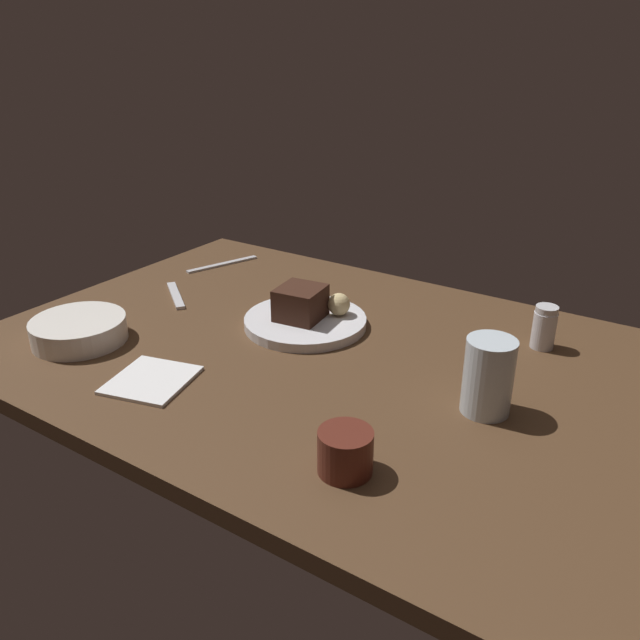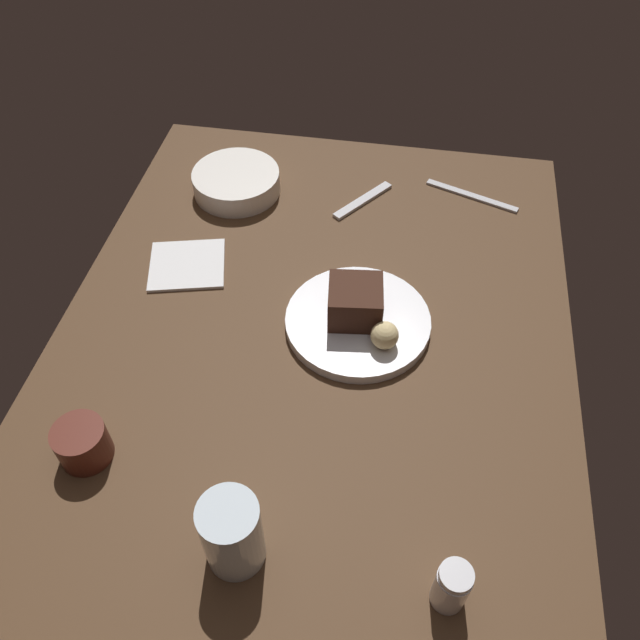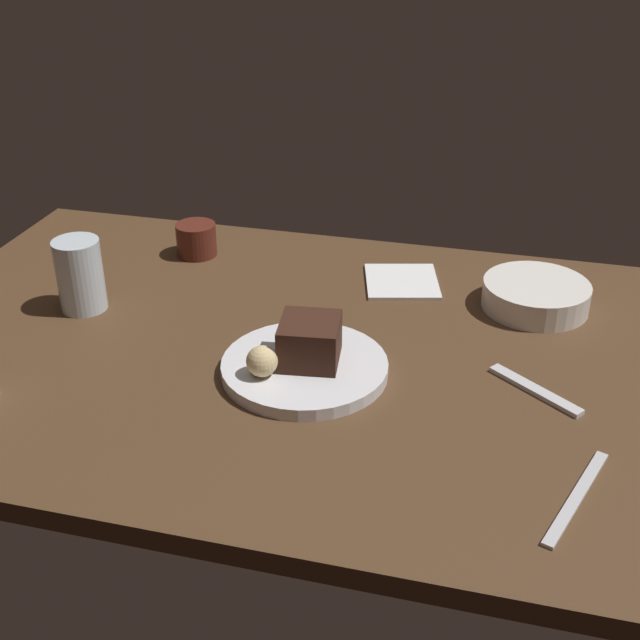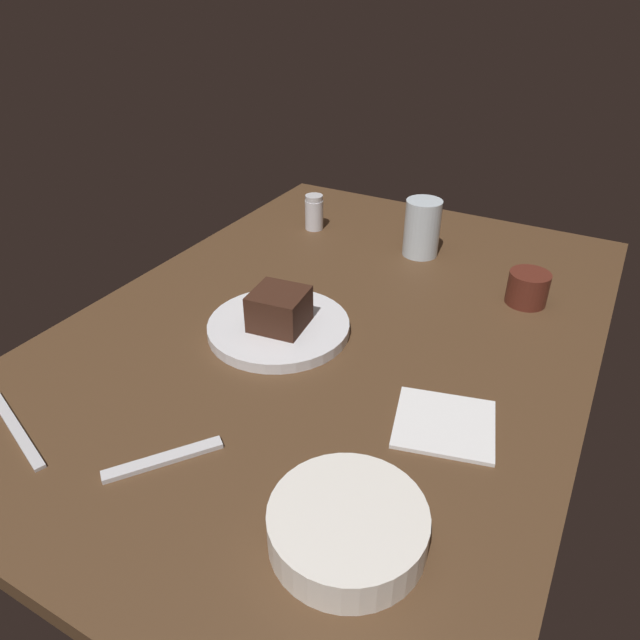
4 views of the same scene
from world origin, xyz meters
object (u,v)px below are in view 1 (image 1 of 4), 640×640
at_px(water_glass, 488,376).
at_px(side_bowl, 79,330).
at_px(butter_knife, 223,264).
at_px(coffee_cup, 345,452).
at_px(bread_roll, 339,304).
at_px(folded_napkin, 151,380).
at_px(salt_shaker, 544,327).
at_px(dessert_plate, 305,322).
at_px(chocolate_cake_slice, 301,303).
at_px(dessert_spoon, 176,295).

relative_size(water_glass, side_bowl, 0.69).
xyz_separation_m(side_bowl, butter_knife, (-0.06, 0.47, -0.02)).
bearing_deg(coffee_cup, side_bowl, 174.58).
xyz_separation_m(bread_roll, folded_napkin, (-0.14, -0.37, -0.04)).
relative_size(salt_shaker, side_bowl, 0.47).
xyz_separation_m(dessert_plate, folded_napkin, (-0.09, -0.32, -0.01)).
xyz_separation_m(chocolate_cake_slice, dessert_spoon, (-0.32, -0.03, -0.05)).
bearing_deg(coffee_cup, dessert_plate, 131.22).
bearing_deg(dessert_spoon, coffee_cup, 10.21).
distance_m(side_bowl, folded_napkin, 0.23).
height_order(dessert_plate, butter_knife, dessert_plate).
distance_m(dessert_plate, salt_shaker, 0.45).
height_order(coffee_cup, butter_knife, coffee_cup).
xyz_separation_m(chocolate_cake_slice, coffee_cup, (0.31, -0.34, -0.02)).
height_order(bread_roll, dessert_spoon, bread_roll).
relative_size(salt_shaker, water_glass, 0.68).
xyz_separation_m(dessert_plate, water_glass, (0.40, -0.10, 0.05)).
distance_m(chocolate_cake_slice, dessert_spoon, 0.32).
height_order(dessert_plate, chocolate_cake_slice, chocolate_cake_slice).
relative_size(water_glass, dessert_spoon, 0.80).
bearing_deg(chocolate_cake_slice, salt_shaker, 22.09).
bearing_deg(salt_shaker, dessert_plate, -158.42).
distance_m(chocolate_cake_slice, bread_roll, 0.08).
bearing_deg(bread_roll, dessert_spoon, -167.95).
relative_size(water_glass, coffee_cup, 1.62).
xyz_separation_m(dessert_spoon, folded_napkin, (0.23, -0.29, -0.00)).
distance_m(chocolate_cake_slice, butter_knife, 0.42).
height_order(bread_roll, folded_napkin, bread_roll).
bearing_deg(bread_roll, dessert_plate, -135.40).
xyz_separation_m(bread_roll, butter_knife, (-0.42, 0.13, -0.04)).
bearing_deg(butter_knife, folded_napkin, -130.50).
bearing_deg(dessert_plate, salt_shaker, 21.58).
xyz_separation_m(salt_shaker, butter_knife, (-0.79, 0.02, -0.04)).
relative_size(coffee_cup, butter_knife, 0.39).
xyz_separation_m(salt_shaker, water_glass, (-0.01, -0.26, 0.02)).
distance_m(salt_shaker, folded_napkin, 0.70).
bearing_deg(dessert_plate, bread_roll, 44.60).
relative_size(chocolate_cake_slice, salt_shaker, 1.07).
bearing_deg(butter_knife, bread_roll, -87.82).
bearing_deg(butter_knife, dessert_spoon, -146.35).
relative_size(salt_shaker, folded_napkin, 0.61).
relative_size(dessert_plate, bread_roll, 5.41).
xyz_separation_m(bread_roll, coffee_cup, (0.25, -0.39, -0.01)).
xyz_separation_m(bread_roll, salt_shaker, (0.37, 0.12, -0.00)).
bearing_deg(water_glass, dessert_spoon, 174.49).
height_order(water_glass, butter_knife, water_glass).
bearing_deg(folded_napkin, dessert_spoon, 128.99).
xyz_separation_m(chocolate_cake_slice, butter_knife, (-0.37, 0.19, -0.05)).
relative_size(dessert_plate, side_bowl, 1.38).
relative_size(chocolate_cake_slice, coffee_cup, 1.17).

